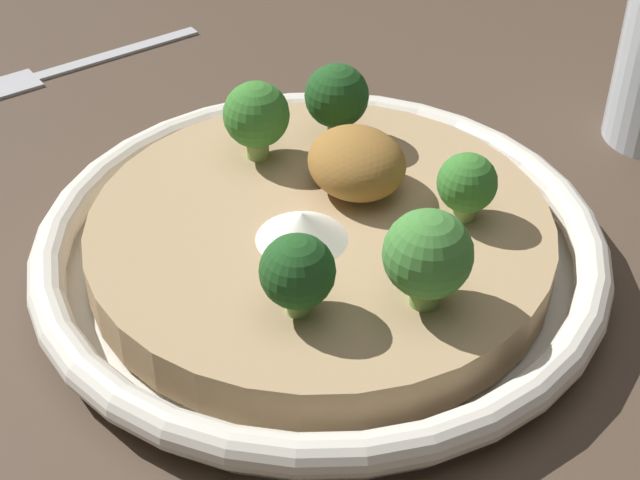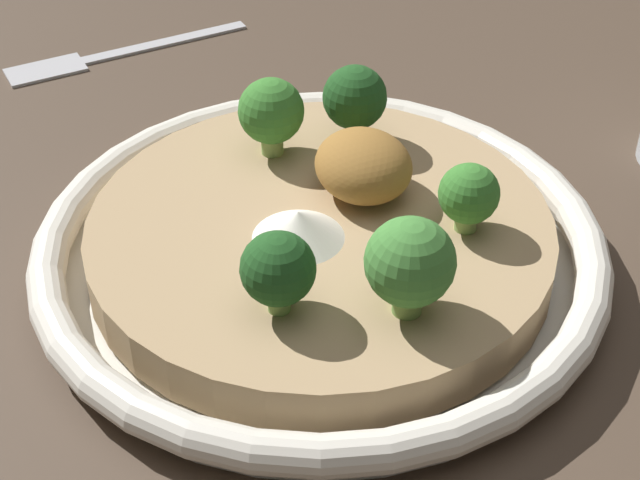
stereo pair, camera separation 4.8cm
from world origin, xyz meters
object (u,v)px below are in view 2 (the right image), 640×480
Objects in this scene: broccoli_front at (469,195)px; fork_utensil at (104,55)px; broccoli_front_left at (410,264)px; broccoli_front_right at (355,99)px; broccoli_right at (269,113)px; risotto_bowl at (320,246)px; broccoli_left at (278,270)px.

fork_utensil is at bearing 20.61° from broccoli_front.
broccoli_front_left is 0.27× the size of fork_utensil.
broccoli_front_left is 0.14m from broccoli_front_right.
broccoli_right is at bearing 83.94° from broccoli_front_right.
broccoli_front is 0.20× the size of fork_utensil.
broccoli_front_left is at bearing -172.46° from risotto_bowl.
broccoli_right is (0.10, 0.06, 0.00)m from broccoli_front.
broccoli_front_right is at bearing -37.33° from broccoli_left.
broccoli_front_left is (-0.04, 0.05, 0.01)m from broccoli_front.
broccoli_front_right reaches higher than risotto_bowl.
broccoli_right is at bearing 98.36° from fork_utensil.
broccoli_front is 0.75× the size of broccoli_front_left.
broccoli_front is 0.81× the size of broccoli_front_right.
risotto_bowl is 0.08m from broccoli_right.
broccoli_left is at bearing 142.67° from broccoli_front_right.
risotto_bowl is 6.55× the size of broccoli_front_right.
broccoli_front is at bearing -169.81° from broccoli_front_right.
broccoli_right is 0.99× the size of broccoli_front_right.
broccoli_front_left is 0.35m from fork_utensil.
broccoli_front_right reaches higher than broccoli_front.
broccoli_left is 0.91× the size of broccoli_front_right.
broccoli_front_right is (0.09, 0.02, 0.01)m from broccoli_front.
broccoli_left is (-0.02, 0.10, 0.00)m from broccoli_front.
broccoli_front_left is 1.08× the size of broccoli_front_right.
broccoli_front is at bearing -51.40° from broccoli_front_left.
broccoli_front is (-0.03, -0.06, 0.03)m from risotto_bowl.
broccoli_right is at bearing 1.01° from risotto_bowl.
risotto_bowl is at bearing 143.38° from broccoli_front_right.
fork_utensil is (0.34, 0.06, -0.05)m from broccoli_front_left.
fork_utensil is at bearing 13.74° from broccoli_right.
risotto_bowl is 0.09m from broccoli_front_left.
broccoli_front is at bearing 105.24° from fork_utensil.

